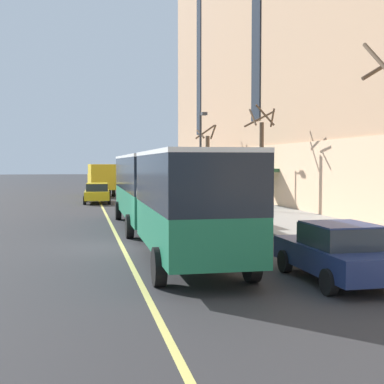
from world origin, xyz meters
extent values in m
plane|color=#303033|center=(0.00, 0.00, 0.00)|extent=(260.00, 260.00, 0.00)
cube|color=#9E9B93|center=(9.44, 3.00, 0.07)|extent=(5.73, 160.00, 0.15)
cube|color=#234C2D|center=(10.71, 16.84, 2.60)|extent=(3.20, 3.40, 0.24)
cube|color=#1E232B|center=(12.26, 41.25, 20.87)|extent=(0.10, 2.00, 28.84)
cube|color=#1E704C|center=(1.87, 5.64, 1.24)|extent=(2.52, 11.35, 1.23)
cube|color=black|center=(1.87, 5.64, 2.61)|extent=(2.54, 11.35, 1.51)
cube|color=white|center=(1.87, 5.64, 3.42)|extent=(2.55, 11.35, 0.12)
cube|color=#19232D|center=(1.91, 11.34, 2.46)|extent=(2.26, 0.09, 1.13)
cube|color=orange|center=(1.91, 11.35, 3.18)|extent=(1.72, 0.07, 0.28)
cube|color=black|center=(1.91, 11.36, 0.72)|extent=(2.40, 0.14, 0.24)
cube|color=white|center=(1.05, 11.36, 0.97)|extent=(0.28, 0.06, 0.18)
cube|color=white|center=(2.77, 11.35, 0.97)|extent=(0.28, 0.06, 0.18)
cylinder|color=#595651|center=(1.83, -0.52, 1.99)|extent=(2.34, 1.01, 2.33)
cube|color=#1E704C|center=(1.81, -4.60, 1.24)|extent=(2.50, 7.16, 1.23)
cube|color=black|center=(1.81, -4.60, 2.61)|extent=(2.51, 7.16, 1.51)
cube|color=white|center=(1.81, -4.60, 3.42)|extent=(2.52, 7.16, 0.12)
cylinder|color=black|center=(0.67, 9.62, 0.50)|extent=(0.31, 1.00, 1.00)
cylinder|color=black|center=(3.12, 9.60, 0.50)|extent=(0.31, 1.00, 1.00)
cylinder|color=black|center=(0.63, 2.25, 0.50)|extent=(0.31, 1.00, 1.00)
cylinder|color=black|center=(3.08, 2.23, 0.50)|extent=(0.31, 1.00, 1.00)
cylinder|color=black|center=(0.57, -6.56, 0.50)|extent=(0.31, 1.00, 1.00)
cylinder|color=black|center=(3.02, -6.57, 0.50)|extent=(0.31, 1.00, 1.00)
cube|color=#B21E19|center=(5.35, 31.79, 0.64)|extent=(1.91, 4.48, 0.64)
cube|color=#232D38|center=(5.36, 31.57, 1.24)|extent=(1.63, 2.04, 0.56)
cube|color=#B21E19|center=(5.36, 31.57, 1.54)|extent=(1.59, 1.95, 0.04)
cylinder|color=black|center=(4.44, 33.14, 0.32)|extent=(0.24, 0.65, 0.64)
cylinder|color=black|center=(6.19, 33.19, 0.32)|extent=(0.24, 0.65, 0.64)
cylinder|color=black|center=(4.52, 30.39, 0.32)|extent=(0.24, 0.65, 0.64)
cylinder|color=black|center=(6.27, 30.44, 0.32)|extent=(0.24, 0.65, 0.64)
cube|color=#BCAD89|center=(5.48, 15.94, 0.64)|extent=(1.93, 4.47, 0.64)
cube|color=#232D38|center=(5.48, 15.72, 1.24)|extent=(1.63, 2.04, 0.56)
cube|color=#BCAD89|center=(5.48, 15.72, 1.54)|extent=(1.59, 1.95, 0.04)
cylinder|color=black|center=(4.67, 17.34, 0.32)|extent=(0.24, 0.65, 0.64)
cylinder|color=black|center=(6.40, 17.28, 0.32)|extent=(0.24, 0.65, 0.64)
cylinder|color=black|center=(4.57, 14.61, 0.32)|extent=(0.24, 0.65, 0.64)
cylinder|color=black|center=(6.29, 14.54, 0.32)|extent=(0.24, 0.65, 0.64)
cube|color=navy|center=(5.24, -6.95, 0.64)|extent=(1.87, 4.40, 0.64)
cube|color=#232D38|center=(5.24, -7.17, 1.24)|extent=(1.63, 1.99, 0.56)
cube|color=navy|center=(5.24, -7.17, 1.54)|extent=(1.59, 1.90, 0.04)
cylinder|color=black|center=(4.33, -5.60, 0.32)|extent=(0.22, 0.64, 0.64)
cylinder|color=black|center=(6.13, -5.59, 0.32)|extent=(0.22, 0.64, 0.64)
cylinder|color=black|center=(4.35, -8.32, 0.32)|extent=(0.22, 0.64, 0.64)
cube|color=#B21E19|center=(5.24, 5.35, 0.64)|extent=(1.89, 4.49, 0.64)
cube|color=#232D38|center=(5.24, 5.13, 1.24)|extent=(1.65, 2.03, 0.56)
cube|color=#B21E19|center=(5.24, 5.13, 1.54)|extent=(1.61, 1.94, 0.04)
cylinder|color=black|center=(4.32, 6.73, 0.32)|extent=(0.23, 0.64, 0.64)
cylinder|color=black|center=(6.13, 6.75, 0.32)|extent=(0.23, 0.64, 0.64)
cylinder|color=black|center=(4.34, 3.96, 0.32)|extent=(0.23, 0.64, 0.64)
cylinder|color=black|center=(6.16, 3.98, 0.32)|extent=(0.23, 0.64, 0.64)
cube|color=gold|center=(0.58, 30.55, 1.85)|extent=(2.40, 5.09, 2.29)
cube|color=gold|center=(0.44, 34.10, 1.25)|extent=(2.16, 1.78, 1.60)
cube|color=#1E2833|center=(0.41, 34.98, 1.50)|extent=(1.87, 0.15, 0.80)
cylinder|color=black|center=(-0.60, 34.05, 0.42)|extent=(0.29, 0.85, 0.84)
cylinder|color=black|center=(1.49, 34.14, 0.42)|extent=(0.29, 0.85, 0.84)
cylinder|color=black|center=(-0.43, 29.85, 0.42)|extent=(0.29, 0.85, 0.84)
cylinder|color=black|center=(1.66, 29.94, 0.42)|extent=(0.29, 0.85, 0.84)
cube|color=yellow|center=(-0.09, 22.20, 0.64)|extent=(2.03, 4.75, 0.64)
cube|color=#232D38|center=(-0.09, 21.96, 1.24)|extent=(1.71, 2.17, 0.56)
cube|color=yellow|center=(-0.09, 21.96, 1.54)|extent=(1.67, 2.08, 0.04)
cylinder|color=black|center=(-0.93, 23.69, 0.32)|extent=(0.25, 0.65, 0.64)
cylinder|color=black|center=(0.88, 23.61, 0.32)|extent=(0.25, 0.65, 0.64)
cylinder|color=black|center=(-1.05, 20.78, 0.32)|extent=(0.25, 0.65, 0.64)
cylinder|color=black|center=(0.76, 20.71, 0.32)|extent=(0.25, 0.65, 0.64)
cylinder|color=brown|center=(9.53, -1.88, 6.64)|extent=(1.69, 0.28, 1.06)
cylinder|color=brown|center=(8.81, -2.69, 6.79)|extent=(0.17, 1.67, 1.35)
cylinder|color=brown|center=(9.59, 11.54, 2.88)|extent=(0.27, 0.27, 5.45)
cylinder|color=brown|center=(10.23, 11.40, 5.88)|extent=(0.41, 1.38, 1.04)
cylinder|color=brown|center=(9.75, 12.47, 5.89)|extent=(1.93, 0.44, 1.07)
cylinder|color=brown|center=(9.01, 11.53, 5.91)|extent=(0.14, 1.24, 1.11)
cylinder|color=brown|center=(9.60, 10.96, 6.01)|extent=(1.25, 0.13, 1.28)
cylinder|color=brown|center=(9.59, 25.76, 2.81)|extent=(0.35, 0.35, 5.32)
cylinder|color=brown|center=(10.12, 25.85, 5.83)|extent=(0.33, 1.19, 1.22)
cylinder|color=brown|center=(9.58, 26.63, 5.87)|extent=(1.82, 0.18, 1.33)
cylinder|color=brown|center=(8.93, 25.62, 5.63)|extent=(0.45, 1.44, 0.85)
cylinder|color=#2D2D30|center=(7.18, 17.89, 3.43)|extent=(0.16, 0.16, 6.55)
cylinder|color=#2D2D30|center=(7.18, 17.34, 6.60)|extent=(0.10, 1.10, 0.10)
cube|color=#3D3D3F|center=(7.18, 16.79, 6.55)|extent=(0.36, 0.60, 0.20)
cube|color=#E0D66B|center=(0.15, 3.00, 0.00)|extent=(0.16, 140.00, 0.01)
camera|label=1|loc=(-1.35, -19.82, 3.13)|focal=50.00mm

